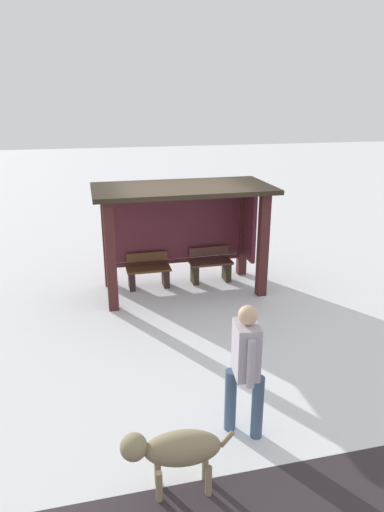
# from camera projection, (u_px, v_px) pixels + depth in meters

# --- Properties ---
(ground_plane) EXTENTS (60.00, 60.00, 0.00)m
(ground_plane) POSITION_uv_depth(u_px,v_px,m) (183.00, 290.00, 9.55)
(ground_plane) COLOR white
(bus_shelter) EXTENTS (3.50, 1.73, 2.19)m
(bus_shelter) POSITION_uv_depth(u_px,v_px,m) (185.00, 214.00, 9.21)
(bus_shelter) COLOR #431D1D
(bus_shelter) RESTS_ON ground
(bench_left_inside) EXTENTS (0.92, 0.42, 0.72)m
(bench_left_inside) POSITION_uv_depth(u_px,v_px,m) (148.00, 273.00, 9.60)
(bench_left_inside) COLOR #54321D
(bench_left_inside) RESTS_ON ground
(bench_center_inside) EXTENTS (0.92, 0.39, 0.75)m
(bench_center_inside) POSITION_uv_depth(u_px,v_px,m) (211.00, 267.00, 9.89)
(bench_center_inside) COLOR #4E2E28
(bench_center_inside) RESTS_ON ground
(person_walking) EXTENTS (0.42, 0.58, 1.67)m
(person_walking) POSITION_uv_depth(u_px,v_px,m) (246.00, 362.00, 5.15)
(person_walking) COLOR #B1A8B5
(person_walking) RESTS_ON ground
(dog) EXTENTS (1.14, 0.40, 0.73)m
(dog) POSITION_uv_depth(u_px,v_px,m) (175.00, 449.00, 4.49)
(dog) COLOR #8C7C5D
(dog) RESTS_ON ground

